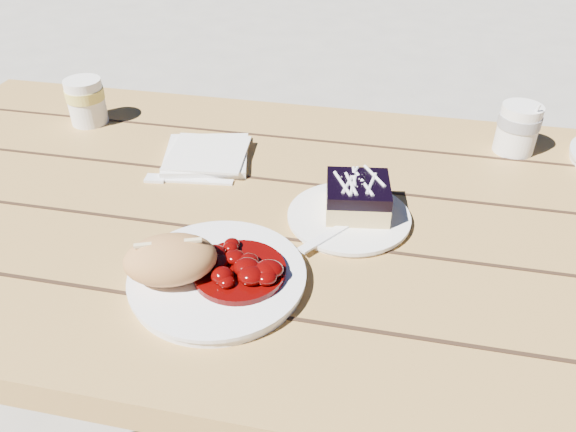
% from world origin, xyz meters
% --- Properties ---
extents(picnic_table, '(2.00, 1.55, 0.75)m').
position_xyz_m(picnic_table, '(0.00, -0.00, 0.59)').
color(picnic_table, olive).
rests_on(picnic_table, ground).
extents(main_plate, '(0.23, 0.23, 0.02)m').
position_xyz_m(main_plate, '(-0.28, -0.19, 0.76)').
color(main_plate, white).
rests_on(main_plate, picnic_table).
extents(goulash_stew, '(0.13, 0.13, 0.04)m').
position_xyz_m(goulash_stew, '(-0.25, -0.19, 0.79)').
color(goulash_stew, '#4F0302').
rests_on(goulash_stew, main_plate).
extents(bread_roll, '(0.14, 0.12, 0.06)m').
position_xyz_m(bread_roll, '(-0.34, -0.21, 0.80)').
color(bread_roll, '#BA8147').
rests_on(bread_roll, main_plate).
extents(dessert_plate, '(0.19, 0.19, 0.01)m').
position_xyz_m(dessert_plate, '(-0.12, -0.01, 0.76)').
color(dessert_plate, white).
rests_on(dessert_plate, picnic_table).
extents(blueberry_cake, '(0.11, 0.11, 0.06)m').
position_xyz_m(blueberry_cake, '(-0.11, 0.00, 0.79)').
color(blueberry_cake, tan).
rests_on(blueberry_cake, dessert_plate).
extents(fork_dessert, '(0.11, 0.14, 0.00)m').
position_xyz_m(fork_dessert, '(-0.14, -0.07, 0.76)').
color(fork_dessert, white).
rests_on(fork_dessert, dessert_plate).
extents(coffee_cup, '(0.07, 0.07, 0.09)m').
position_xyz_m(coffee_cup, '(0.16, 0.28, 0.80)').
color(coffee_cup, white).
rests_on(coffee_cup, picnic_table).
extents(napkin_stack, '(0.18, 0.18, 0.01)m').
position_xyz_m(napkin_stack, '(-0.40, 0.13, 0.76)').
color(napkin_stack, white).
rests_on(napkin_stack, picnic_table).
extents(fork_table, '(0.16, 0.04, 0.00)m').
position_xyz_m(fork_table, '(-0.39, 0.05, 0.75)').
color(fork_table, white).
rests_on(fork_table, picnic_table).
extents(second_cup, '(0.07, 0.07, 0.09)m').
position_xyz_m(second_cup, '(-0.69, 0.22, 0.80)').
color(second_cup, white).
rests_on(second_cup, picnic_table).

